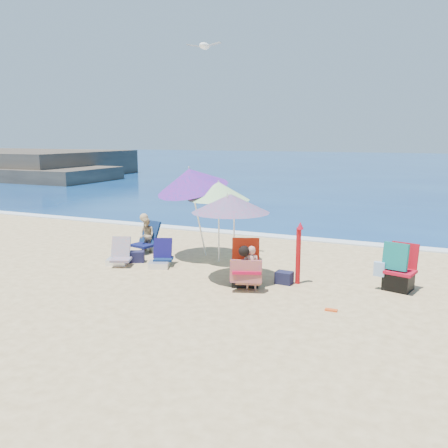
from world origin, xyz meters
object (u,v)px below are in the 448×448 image
at_px(umbrella_turquoise, 231,203).
at_px(chair_navy, 161,259).
at_px(chair_rainbow, 119,257).
at_px(camp_chair_left, 245,272).
at_px(person_center, 249,269).
at_px(person_left, 147,235).
at_px(furled_umbrella, 299,250).
at_px(camp_chair_right, 398,273).
at_px(umbrella_blue, 191,179).
at_px(seagull, 204,46).
at_px(umbrella_striped, 219,191).

relative_size(umbrella_turquoise, chair_navy, 2.66).
height_order(chair_rainbow, camp_chair_left, camp_chair_left).
relative_size(person_center, person_left, 0.90).
bearing_deg(chair_rainbow, chair_navy, 14.11).
distance_m(furled_umbrella, chair_rainbow, 4.39).
height_order(umbrella_turquoise, camp_chair_right, umbrella_turquoise).
relative_size(chair_navy, chair_rainbow, 1.03).
bearing_deg(umbrella_turquoise, umbrella_blue, 140.47).
relative_size(umbrella_turquoise, seagull, 2.44).
distance_m(furled_umbrella, chair_navy, 3.38).
xyz_separation_m(furled_umbrella, chair_navy, (-3.33, 0.01, -0.56)).
relative_size(umbrella_blue, chair_navy, 3.08).
bearing_deg(person_center, chair_rainbow, 170.44).
height_order(furled_umbrella, chair_navy, furled_umbrella).
distance_m(chair_navy, chair_rainbow, 1.04).
bearing_deg(chair_rainbow, person_center, -9.56).
distance_m(umbrella_striped, camp_chair_right, 4.44).
height_order(furled_umbrella, person_center, furled_umbrella).
bearing_deg(camp_chair_right, umbrella_striped, 172.60).
relative_size(chair_navy, camp_chair_left, 0.81).
xyz_separation_m(umbrella_turquoise, umbrella_striped, (-0.85, 1.27, 0.09)).
height_order(umbrella_turquoise, umbrella_blue, umbrella_blue).
bearing_deg(camp_chair_right, chair_rainbow, -174.21).
bearing_deg(umbrella_blue, seagull, 31.08).
bearing_deg(person_center, camp_chair_left, 122.07).
bearing_deg(seagull, umbrella_striped, -29.15).
height_order(umbrella_blue, person_center, umbrella_blue).
bearing_deg(seagull, chair_navy, -117.14).
xyz_separation_m(furled_umbrella, person_center, (-0.78, -0.85, -0.28)).
distance_m(umbrella_striped, person_left, 2.54).
relative_size(furled_umbrella, seagull, 1.52).
xyz_separation_m(furled_umbrella, camp_chair_left, (-0.96, -0.56, -0.43)).
bearing_deg(umbrella_turquoise, furled_umbrella, 13.37).
bearing_deg(umbrella_striped, umbrella_turquoise, -56.20).
bearing_deg(umbrella_turquoise, chair_navy, 170.04).
relative_size(umbrella_striped, furled_umbrella, 1.52).
xyz_separation_m(umbrella_striped, furled_umbrella, (2.24, -0.94, -1.03)).
height_order(umbrella_striped, camp_chair_left, umbrella_striped).
distance_m(chair_rainbow, seagull, 5.42).
distance_m(person_center, seagull, 5.47).
height_order(chair_rainbow, camp_chair_right, camp_chair_right).
bearing_deg(camp_chair_left, umbrella_striped, 130.55).
relative_size(camp_chair_right, person_center, 1.08).
bearing_deg(umbrella_blue, umbrella_turquoise, -39.53).
xyz_separation_m(chair_navy, camp_chair_left, (2.37, -0.57, 0.13)).
bearing_deg(umbrella_turquoise, seagull, 130.89).
bearing_deg(person_left, chair_rainbow, -86.89).
distance_m(camp_chair_left, seagull, 5.45).
distance_m(furled_umbrella, camp_chair_right, 2.01).
xyz_separation_m(camp_chair_left, person_center, (0.18, -0.29, 0.15)).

